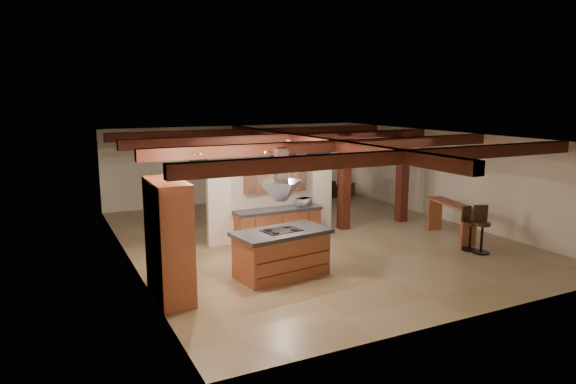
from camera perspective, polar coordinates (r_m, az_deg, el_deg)
name	(u,v)px	position (r m, az deg, el deg)	size (l,w,h in m)	color
ground	(311,238)	(14.78, 2.60, -5.12)	(12.00, 12.00, 0.00)	tan
room_walls	(312,177)	(14.40, 2.66, 1.72)	(12.00, 12.00, 12.00)	white
ceiling_beams	(312,142)	(14.28, 2.69, 5.60)	(10.00, 12.00, 0.28)	#431910
timber_posts	(374,169)	(16.15, 9.59, 2.49)	(2.50, 0.30, 2.90)	#431910
partition_wall	(272,200)	(14.51, -1.78, -0.93)	(3.80, 0.18, 2.20)	white
pantry_cabinet	(169,240)	(10.47, -13.10, -5.20)	(0.67, 1.60, 2.40)	#A05733
back_counter	(278,225)	(14.31, -1.12, -3.67)	(2.50, 0.66, 0.94)	#A05733
upper_display_cabinet	(275,175)	(14.21, -1.48, 1.89)	(1.80, 0.36, 0.95)	#A05733
range_hood	(281,198)	(11.32, -0.74, -0.71)	(1.10, 1.10, 1.40)	silver
back_windows	(301,159)	(20.93, 1.51, 3.74)	(2.70, 0.07, 1.70)	#431910
framed_art	(199,159)	(19.29, -9.89, 3.59)	(0.65, 0.05, 0.85)	#431910
recessed_cans	(254,148)	(11.43, -3.76, 4.90)	(3.16, 2.46, 0.03)	silver
kitchen_island	(282,253)	(11.63, -0.73, -6.76)	(2.27, 1.41, 1.06)	#A05733
dining_table	(256,211)	(16.79, -3.56, -2.12)	(1.76, 0.98, 0.62)	#3C1E0F
sofa	(311,189)	(20.68, 2.62, 0.38)	(2.28, 0.89, 0.67)	black
microwave	(304,202)	(14.54, 1.78, -1.12)	(0.40, 0.27, 0.22)	#B6B6BB
bar_counter	(451,214)	(15.36, 17.66, -2.36)	(0.88, 2.01, 1.02)	#A05733
side_table	(347,189)	(20.97, 6.58, 0.30)	(0.44, 0.44, 0.55)	#431910
table_lamp	(347,177)	(20.89, 6.61, 1.62)	(0.26, 0.26, 0.30)	black
bar_stool_a	(469,228)	(14.32, 19.49, -3.83)	(0.40, 0.41, 1.15)	black
bar_stool_b	(482,229)	(14.15, 20.71, -3.90)	(0.47, 0.48, 1.23)	black
dining_chairs	(256,202)	(16.73, -3.57, -1.11)	(1.98, 1.98, 1.20)	#431910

